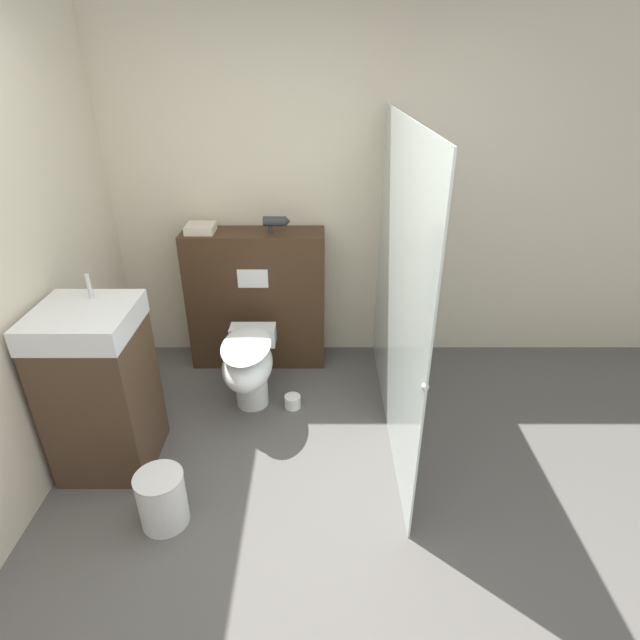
% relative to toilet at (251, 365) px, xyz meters
% --- Properties ---
extents(ground_plane, '(12.00, 12.00, 0.00)m').
position_rel_toilet_xyz_m(ground_plane, '(0.44, -1.26, -0.35)').
color(ground_plane, '#565451').
extents(wall_back, '(8.00, 0.06, 2.50)m').
position_rel_toilet_xyz_m(wall_back, '(0.44, 0.85, 0.90)').
color(wall_back, beige).
rests_on(wall_back, ground_plane).
extents(partition_panel, '(1.04, 0.31, 1.07)m').
position_rel_toilet_xyz_m(partition_panel, '(-0.01, 0.64, 0.19)').
color(partition_panel, '#3D2819').
rests_on(partition_panel, ground_plane).
extents(shower_glass, '(0.04, 1.90, 1.91)m').
position_rel_toilet_xyz_m(shower_glass, '(0.93, -0.14, 0.61)').
color(shower_glass, silver).
rests_on(shower_glass, ground_plane).
extents(toilet, '(0.33, 0.67, 0.55)m').
position_rel_toilet_xyz_m(toilet, '(0.00, 0.00, 0.00)').
color(toilet, white).
rests_on(toilet, ground_plane).
extents(sink_vanity, '(0.52, 0.52, 1.16)m').
position_rel_toilet_xyz_m(sink_vanity, '(-0.77, -0.50, 0.16)').
color(sink_vanity, '#473323').
rests_on(sink_vanity, ground_plane).
extents(hair_drier, '(0.19, 0.07, 0.12)m').
position_rel_toilet_xyz_m(hair_drier, '(0.17, 0.60, 0.81)').
color(hair_drier, '#2D2D33').
rests_on(hair_drier, partition_panel).
extents(folded_towel, '(0.20, 0.19, 0.06)m').
position_rel_toilet_xyz_m(folded_towel, '(-0.38, 0.63, 0.75)').
color(folded_towel, beige).
rests_on(folded_towel, partition_panel).
extents(spare_toilet_roll, '(0.11, 0.11, 0.09)m').
position_rel_toilet_xyz_m(spare_toilet_roll, '(0.29, -0.00, -0.31)').
color(spare_toilet_roll, white).
rests_on(spare_toilet_roll, ground_plane).
extents(waste_bin, '(0.25, 0.25, 0.31)m').
position_rel_toilet_xyz_m(waste_bin, '(-0.34, -0.98, -0.19)').
color(waste_bin, silver).
rests_on(waste_bin, ground_plane).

